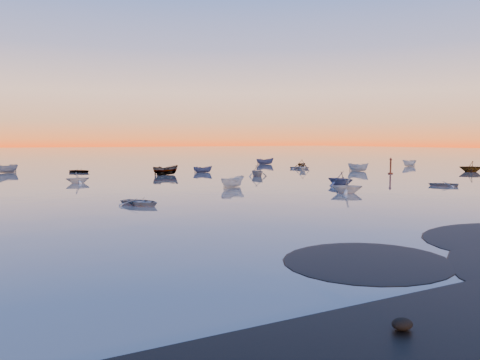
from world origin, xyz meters
TOP-DOWN VIEW (x-y plane):
  - ground at (0.00, 100.00)m, footprint 600.00×600.00m
  - moored_fleet at (0.00, 53.00)m, footprint 124.00×58.00m
  - boat_near_left at (-9.71, 25.38)m, footprint 4.12×3.36m
  - boat_near_center at (4.70, 35.57)m, footprint 3.03×4.27m
  - boat_near_right at (18.00, 31.38)m, footprint 4.20×2.70m
  - channel_marker at (39.27, 43.52)m, footprint 0.83×0.83m

SIDE VIEW (x-z plane):
  - ground at x=0.00m, z-range 0.00..0.00m
  - moored_fleet at x=0.00m, z-range -0.60..0.60m
  - boat_near_left at x=-9.71m, z-range -0.48..0.48m
  - boat_near_center at x=4.70m, z-range -0.68..0.68m
  - boat_near_right at x=18.00m, z-range -0.68..0.68m
  - channel_marker at x=39.27m, z-range -0.31..2.64m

